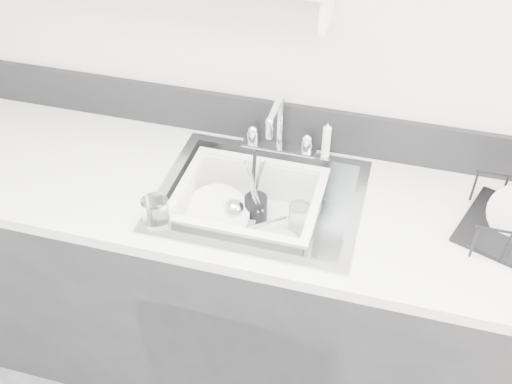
% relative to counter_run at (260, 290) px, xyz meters
% --- Properties ---
extents(room_shell, '(3.50, 3.00, 2.60)m').
position_rel_counter_run_xyz_m(room_shell, '(0.00, -0.80, 1.22)').
color(room_shell, silver).
rests_on(room_shell, ground).
extents(counter_run, '(3.20, 0.62, 0.92)m').
position_rel_counter_run_xyz_m(counter_run, '(0.00, 0.00, 0.00)').
color(counter_run, black).
rests_on(counter_run, ground).
extents(backsplash, '(3.20, 0.02, 0.16)m').
position_rel_counter_run_xyz_m(backsplash, '(0.00, 0.30, 0.54)').
color(backsplash, black).
rests_on(backsplash, counter_run).
extents(sink, '(0.64, 0.52, 0.20)m').
position_rel_counter_run_xyz_m(sink, '(0.00, 0.00, 0.37)').
color(sink, silver).
rests_on(sink, counter_run).
extents(faucet, '(0.26, 0.18, 0.23)m').
position_rel_counter_run_xyz_m(faucet, '(0.00, 0.25, 0.52)').
color(faucet, silver).
rests_on(faucet, counter_run).
extents(side_sprayer, '(0.03, 0.03, 0.14)m').
position_rel_counter_run_xyz_m(side_sprayer, '(0.16, 0.25, 0.53)').
color(side_sprayer, white).
rests_on(side_sprayer, counter_run).
extents(wash_tub, '(0.50, 0.43, 0.18)m').
position_rel_counter_run_xyz_m(wash_tub, '(-0.04, 0.00, 0.38)').
color(wash_tub, white).
rests_on(wash_tub, sink).
extents(plate_stack, '(0.26, 0.25, 0.10)m').
position_rel_counter_run_xyz_m(plate_stack, '(-0.13, -0.01, 0.33)').
color(plate_stack, white).
rests_on(plate_stack, wash_tub).
extents(utensil_cup, '(0.08, 0.08, 0.26)m').
position_rel_counter_run_xyz_m(utensil_cup, '(-0.03, 0.05, 0.36)').
color(utensil_cup, black).
rests_on(utensil_cup, wash_tub).
extents(ladle, '(0.28, 0.25, 0.08)m').
position_rel_counter_run_xyz_m(ladle, '(-0.04, -0.03, 0.35)').
color(ladle, silver).
rests_on(ladle, wash_tub).
extents(tumbler_in_tub, '(0.08, 0.08, 0.10)m').
position_rel_counter_run_xyz_m(tumbler_in_tub, '(0.12, 0.04, 0.36)').
color(tumbler_in_tub, white).
rests_on(tumbler_in_tub, wash_tub).
extents(tumbler_counter, '(0.09, 0.09, 0.11)m').
position_rel_counter_run_xyz_m(tumbler_counter, '(-0.26, -0.22, 0.52)').
color(tumbler_counter, white).
rests_on(tumbler_counter, counter_run).
extents(bowl_small, '(0.14, 0.14, 0.04)m').
position_rel_counter_run_xyz_m(bowl_small, '(0.09, -0.07, 0.33)').
color(bowl_small, white).
rests_on(bowl_small, wash_tub).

